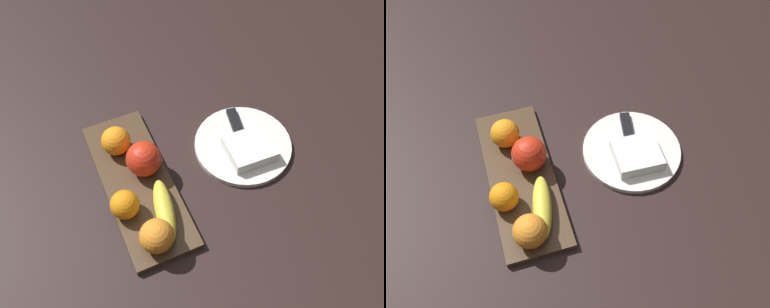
% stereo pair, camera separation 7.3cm
% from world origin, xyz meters
% --- Properties ---
extents(ground_plane, '(2.40, 2.40, 0.00)m').
position_xyz_m(ground_plane, '(0.00, 0.00, 0.00)').
color(ground_plane, black).
extents(fruit_tray, '(0.40, 0.15, 0.02)m').
position_xyz_m(fruit_tray, '(0.02, 0.03, 0.01)').
color(fruit_tray, '#4C3725').
rests_on(fruit_tray, ground_plane).
extents(apple, '(0.08, 0.08, 0.08)m').
position_xyz_m(apple, '(-0.01, 0.06, 0.06)').
color(apple, red).
rests_on(apple, fruit_tray).
extents(banana, '(0.16, 0.07, 0.04)m').
position_xyz_m(banana, '(0.12, 0.05, 0.04)').
color(banana, yellow).
rests_on(banana, fruit_tray).
extents(orange_near_apple, '(0.07, 0.07, 0.07)m').
position_xyz_m(orange_near_apple, '(-0.09, 0.02, 0.05)').
color(orange_near_apple, orange).
rests_on(orange_near_apple, fruit_tray).
extents(orange_near_banana, '(0.06, 0.06, 0.06)m').
position_xyz_m(orange_near_banana, '(0.08, -0.02, 0.05)').
color(orange_near_banana, orange).
rests_on(orange_near_banana, fruit_tray).
extents(orange_center, '(0.07, 0.07, 0.07)m').
position_xyz_m(orange_center, '(0.18, 0.02, 0.05)').
color(orange_center, orange).
rests_on(orange_center, fruit_tray).
extents(dinner_plate, '(0.24, 0.24, 0.01)m').
position_xyz_m(dinner_plate, '(0.02, 0.30, 0.01)').
color(dinner_plate, white).
rests_on(dinner_plate, ground_plane).
extents(folded_napkin, '(0.10, 0.11, 0.03)m').
position_xyz_m(folded_napkin, '(0.05, 0.30, 0.03)').
color(folded_napkin, white).
rests_on(folded_napkin, dinner_plate).
extents(knife, '(0.18, 0.06, 0.01)m').
position_xyz_m(knife, '(-0.03, 0.31, 0.02)').
color(knife, silver).
rests_on(knife, dinner_plate).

